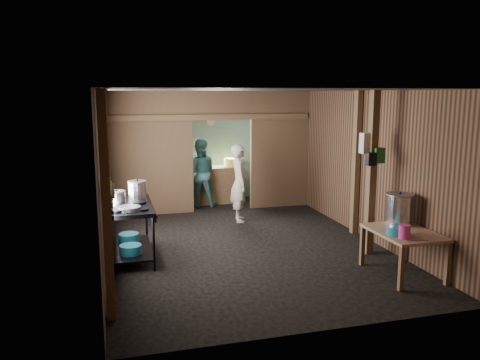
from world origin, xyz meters
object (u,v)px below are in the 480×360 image
object	(u,v)px
prep_table	(403,253)
stove_pot_large	(137,190)
gas_range	(129,231)
yellow_tub	(232,162)
pink_bucket	(404,232)
cook	(240,183)
stock_pot	(399,209)

from	to	relation	value
prep_table	stove_pot_large	distance (m)	4.18
gas_range	yellow_tub	size ratio (longest dim) A/B	4.26
gas_range	stove_pot_large	bearing A→B (deg)	65.84
prep_table	yellow_tub	size ratio (longest dim) A/B	3.13
pink_bucket	stove_pot_large	bearing A→B (deg)	144.09
pink_bucket	cook	world-z (taller)	cook
stock_pot	pink_bucket	bearing A→B (deg)	-117.88
gas_range	pink_bucket	xyz separation A→B (m)	(3.51, -2.04, 0.30)
stock_pot	gas_range	bearing A→B (deg)	160.53
gas_range	yellow_tub	xyz separation A→B (m)	(2.53, 3.49, 0.51)
prep_table	stock_pot	world-z (taller)	stock_pot
yellow_tub	cook	xyz separation A→B (m)	(-0.28, -1.75, -0.17)
gas_range	cook	xyz separation A→B (m)	(2.25, 1.73, 0.34)
stove_pot_large	cook	xyz separation A→B (m)	(2.08, 1.35, -0.23)
gas_range	stove_pot_large	size ratio (longest dim) A/B	4.79
gas_range	stove_pot_large	xyz separation A→B (m)	(0.17, 0.38, 0.57)
yellow_tub	cook	bearing A→B (deg)	-99.06
stove_pot_large	pink_bucket	distance (m)	4.13
gas_range	pink_bucket	world-z (taller)	gas_range
gas_range	pink_bucket	distance (m)	4.06
cook	pink_bucket	bearing A→B (deg)	-153.79
stock_pot	yellow_tub	xyz separation A→B (m)	(-1.33, 4.85, 0.09)
gas_range	prep_table	world-z (taller)	gas_range
prep_table	cook	bearing A→B (deg)	112.83
prep_table	cook	xyz separation A→B (m)	(-1.46, 3.46, 0.46)
gas_range	stove_pot_large	distance (m)	0.70
pink_bucket	cook	size ratio (longest dim) A/B	0.12
prep_table	yellow_tub	distance (m)	5.39
stock_pot	pink_bucket	size ratio (longest dim) A/B	2.54
stock_pot	cook	world-z (taller)	cook
gas_range	stove_pot_large	world-z (taller)	stove_pot_large
prep_table	pink_bucket	xyz separation A→B (m)	(-0.20, -0.30, 0.41)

